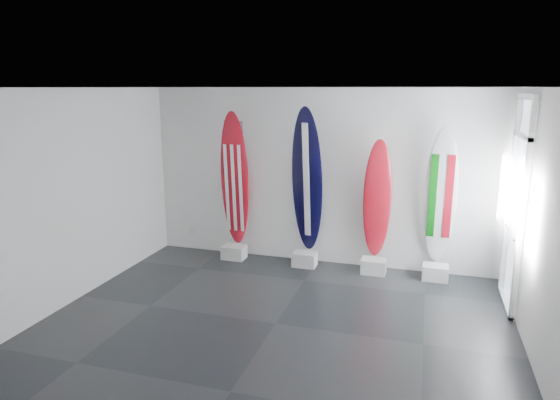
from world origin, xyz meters
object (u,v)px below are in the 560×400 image
(surfboard_navy, at_px, (307,181))
(surfboard_swiss, at_px, (377,200))
(surfboard_usa, at_px, (235,179))
(surfboard_italy, at_px, (441,197))

(surfboard_navy, bearing_deg, surfboard_swiss, 11.96)
(surfboard_usa, distance_m, surfboard_navy, 1.31)
(surfboard_italy, bearing_deg, surfboard_usa, 179.03)
(surfboard_swiss, xyz_separation_m, surfboard_italy, (0.97, 0.00, 0.11))
(surfboard_usa, distance_m, surfboard_italy, 3.46)
(surfboard_swiss, height_order, surfboard_italy, surfboard_italy)
(surfboard_usa, relative_size, surfboard_swiss, 1.20)
(surfboard_swiss, distance_m, surfboard_italy, 0.98)
(surfboard_navy, height_order, surfboard_swiss, surfboard_navy)
(surfboard_swiss, bearing_deg, surfboard_usa, 171.67)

